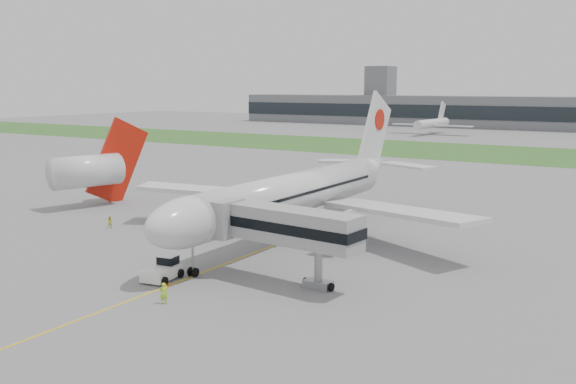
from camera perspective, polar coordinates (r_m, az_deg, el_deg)
The scene contains 13 objects.
ground at distance 76.09m, azimuth -1.07°, elevation -4.71°, with size 600.00×600.00×0.00m, color gray.
apron_markings at distance 72.09m, azimuth -3.25°, elevation -5.53°, with size 70.00×70.00×0.04m, color gold, non-canonical shape.
grass_strip at distance 187.13m, azimuth 19.46°, elevation 3.19°, with size 600.00×50.00×0.02m, color #2F5B22.
control_tower at distance 321.94m, azimuth 8.14°, elevation 6.02°, with size 12.00×12.00×56.00m, color slate, non-canonical shape.
airliner at distance 78.98m, azimuth 0.85°, elevation 0.01°, with size 48.13×53.95×17.88m.
pushback_tug at distance 63.85m, azimuth -11.01°, elevation -6.76°, with size 3.32×4.44×2.12m.
jet_bridge at distance 60.72m, azimuth -0.94°, elevation -2.97°, with size 16.39×4.71×7.50m.
safety_cone_left at distance 62.44m, azimuth -10.72°, elevation -7.77°, with size 0.44×0.44×0.61m, color orange.
safety_cone_right at distance 60.94m, azimuth -10.81°, elevation -8.22°, with size 0.42×0.42×0.58m, color orange.
ground_crew_near at distance 56.88m, azimuth -10.99°, elevation -8.82°, with size 0.69×0.45×1.89m, color #B1EF27.
ground_crew_far at distance 87.82m, azimuth -15.51°, elevation -2.59°, with size 0.80×0.62×1.64m, color #BAC721.
neighbor_aircraft at distance 104.01m, azimuth -17.10°, elevation 1.90°, with size 7.49×17.87×14.41m.
distant_aircraft_left at distance 255.02m, azimuth 12.64°, elevation 5.02°, with size 31.88×28.13×12.19m, color silver, non-canonical shape.
Camera 1 is at (40.33, -61.79, 18.58)m, focal length 40.00 mm.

